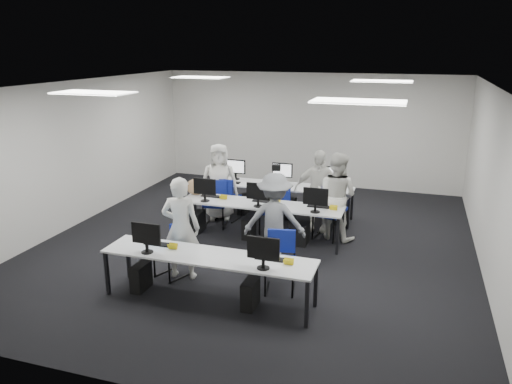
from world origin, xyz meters
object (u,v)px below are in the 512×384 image
(chair_4, at_px, (328,223))
(chair_3, at_px, (268,218))
(student_3, at_px, (318,191))
(photographer, at_px, (275,220))
(chair_5, at_px, (228,206))
(chair_6, at_px, (278,212))
(student_2, at_px, (219,182))
(chair_1, at_px, (280,272))
(chair_0, at_px, (172,261))
(chair_7, at_px, (333,218))
(desk_front, at_px, (208,258))
(student_0, at_px, (181,228))
(student_1, at_px, (336,196))
(desk_mid, at_px, (261,206))
(chair_2, at_px, (215,212))

(chair_4, bearing_deg, chair_3, -167.46)
(student_3, distance_m, photographer, 1.96)
(chair_5, relative_size, chair_6, 0.97)
(student_2, bearing_deg, chair_1, -72.12)
(chair_0, relative_size, chair_1, 0.89)
(chair_7, distance_m, student_3, 0.63)
(chair_3, bearing_deg, chair_1, -89.60)
(desk_front, relative_size, chair_5, 3.36)
(student_0, xyz_separation_m, student_1, (2.10, 2.51, 0.01))
(chair_7, bearing_deg, chair_3, -149.31)
(desk_front, xyz_separation_m, chair_5, (-1.04, 3.51, -0.38))
(student_3, bearing_deg, desk_mid, -141.22)
(chair_0, xyz_separation_m, chair_7, (2.18, 2.86, 0.04))
(desk_mid, relative_size, student_1, 1.85)
(chair_7, bearing_deg, desk_front, -95.01)
(chair_6, xyz_separation_m, chair_7, (1.15, -0.00, -0.01))
(chair_1, relative_size, student_3, 0.55)
(student_0, relative_size, photographer, 1.04)
(chair_4, bearing_deg, chair_5, -178.33)
(chair_5, relative_size, student_2, 0.57)
(chair_3, height_order, student_3, student_3)
(student_0, xyz_separation_m, photographer, (1.31, 0.91, -0.03))
(chair_0, relative_size, photographer, 0.50)
(chair_1, xyz_separation_m, student_1, (0.45, 2.47, 0.57))
(chair_3, bearing_deg, chair_2, 161.75)
(student_2, bearing_deg, chair_7, -20.67)
(chair_3, distance_m, student_3, 1.16)
(chair_4, distance_m, chair_6, 1.17)
(chair_4, height_order, student_0, student_0)
(chair_2, bearing_deg, chair_7, -1.15)
(chair_7, relative_size, student_0, 0.55)
(chair_7, bearing_deg, student_0, -110.03)
(student_0, bearing_deg, chair_7, -136.07)
(chair_0, bearing_deg, student_1, 69.87)
(desk_mid, distance_m, student_1, 1.48)
(chair_1, xyz_separation_m, student_2, (-2.15, 2.84, 0.54))
(chair_3, distance_m, student_0, 2.65)
(desk_front, bearing_deg, desk_mid, 90.00)
(desk_front, xyz_separation_m, chair_7, (1.27, 3.43, -0.38))
(student_3, bearing_deg, chair_0, -125.61)
(student_0, xyz_separation_m, student_3, (1.68, 2.83, -0.01))
(chair_4, xyz_separation_m, student_1, (0.13, 0.03, 0.56))
(chair_5, distance_m, chair_6, 1.17)
(desk_front, relative_size, student_0, 1.88)
(chair_5, height_order, student_0, student_0)
(desk_front, bearing_deg, student_3, 74.53)
(chair_0, distance_m, chair_6, 3.04)
(desk_front, xyz_separation_m, student_1, (1.37, 3.12, 0.18))
(chair_7, height_order, photographer, photographer)
(chair_7, distance_m, student_0, 3.50)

